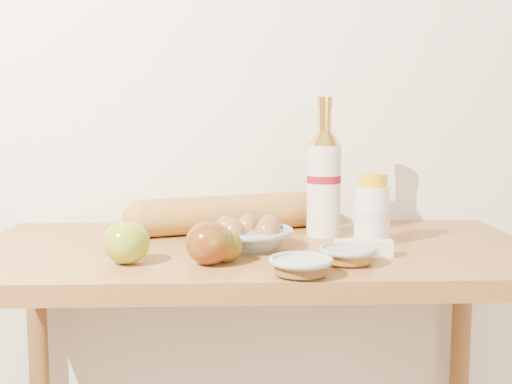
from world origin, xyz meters
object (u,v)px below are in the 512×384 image
egg_bowl (249,235)px  baguette (233,213)px  cream_bottle (372,211)px  table (255,301)px  bourbon_bottle (324,180)px

egg_bowl → baguette: bearing=100.2°
cream_bottle → egg_bowl: 0.27m
cream_bottle → baguette: cream_bottle is taller
table → baguette: bearing=106.3°
cream_bottle → egg_bowl: cream_bottle is taller
bourbon_bottle → baguette: 0.23m
table → baguette: size_ratio=2.28×
bourbon_bottle → cream_bottle: bourbon_bottle is taller
egg_bowl → baguette: size_ratio=0.38×
baguette → egg_bowl: bearing=-98.3°
table → egg_bowl: size_ratio=5.93×
egg_bowl → baguette: 0.19m
table → egg_bowl: (-0.01, -0.02, 0.15)m
baguette → table: bearing=-92.2°
table → cream_bottle: bearing=3.1°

